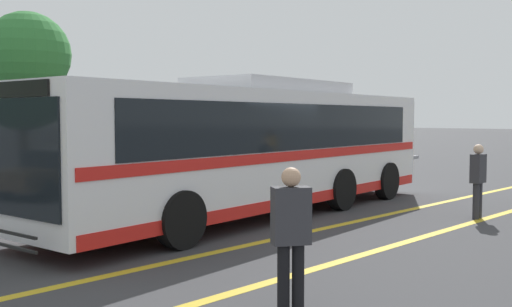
# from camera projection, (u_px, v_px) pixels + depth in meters

# --- Properties ---
(ground_plane) EXTENTS (220.00, 220.00, 0.00)m
(ground_plane) POSITION_uv_depth(u_px,v_px,m) (247.00, 219.00, 13.12)
(ground_plane) COLOR #38383A
(lane_strip_0) EXTENTS (31.73, 0.20, 0.01)m
(lane_strip_0) POSITION_uv_depth(u_px,v_px,m) (334.00, 226.00, 12.20)
(lane_strip_0) COLOR gold
(lane_strip_0) RESTS_ON ground_plane
(lane_strip_1) EXTENTS (31.73, 0.20, 0.01)m
(lane_strip_1) POSITION_uv_depth(u_px,v_px,m) (416.00, 239.00, 10.92)
(lane_strip_1) COLOR gold
(lane_strip_1) RESTS_ON ground_plane
(curb_strip) EXTENTS (39.73, 0.36, 0.15)m
(curb_strip) POSITION_uv_depth(u_px,v_px,m) (95.00, 187.00, 18.46)
(curb_strip) COLOR #99999E
(curb_strip) RESTS_ON ground_plane
(transit_bus) EXTENTS (12.22, 3.76, 3.08)m
(transit_bus) POSITION_uv_depth(u_px,v_px,m) (256.00, 145.00, 13.63)
(transit_bus) COLOR silver
(transit_bus) RESTS_ON ground_plane
(parked_car_2) EXTENTS (4.89, 2.21, 1.53)m
(parked_car_2) POSITION_uv_depth(u_px,v_px,m) (115.00, 168.00, 17.33)
(parked_car_2) COLOR olive
(parked_car_2) RESTS_ON ground_plane
(pedestrian_0) EXTENTS (0.47, 0.41, 1.67)m
(pedestrian_0) POSITION_uv_depth(u_px,v_px,m) (291.00, 232.00, 6.65)
(pedestrian_0) COLOR black
(pedestrian_0) RESTS_ON ground_plane
(pedestrian_1) EXTENTS (0.43, 0.24, 1.64)m
(pedestrian_1) POSITION_uv_depth(u_px,v_px,m) (478.00, 177.00, 13.06)
(pedestrian_1) COLOR #2D2D33
(pedestrian_1) RESTS_ON ground_plane
(tree_0) EXTENTS (3.01, 3.01, 5.97)m
(tree_0) POSITION_uv_depth(u_px,v_px,m) (28.00, 55.00, 21.22)
(tree_0) COLOR #513823
(tree_0) RESTS_ON ground_plane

